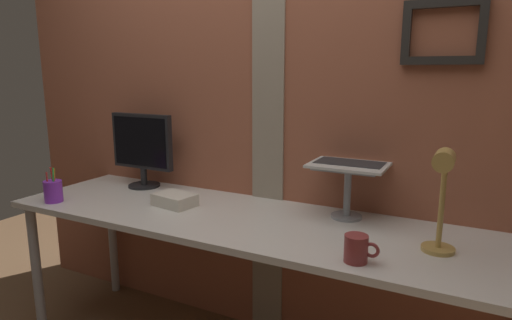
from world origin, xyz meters
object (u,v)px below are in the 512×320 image
object	(u,v)px
laptop	(353,152)
coffee_mug	(357,249)
desk_lamp	(442,190)
monitor	(142,145)
pen_cup	(53,191)

from	to	relation	value
laptop	coffee_mug	size ratio (longest dim) A/B	2.74
desk_lamp	monitor	bearing A→B (deg)	170.61
laptop	desk_lamp	bearing A→B (deg)	-39.36
pen_cup	coffee_mug	xyz separation A→B (m)	(1.55, 0.00, -0.01)
laptop	desk_lamp	xyz separation A→B (m)	(0.40, -0.33, -0.04)
laptop	pen_cup	distance (m)	1.50
pen_cup	coffee_mug	distance (m)	1.55
monitor	pen_cup	distance (m)	0.52
monitor	coffee_mug	size ratio (longest dim) A/B	3.43
desk_lamp	laptop	bearing A→B (deg)	140.64
laptop	desk_lamp	size ratio (longest dim) A/B	0.85
monitor	desk_lamp	bearing A→B (deg)	-9.39
laptop	coffee_mug	xyz separation A→B (m)	(0.16, -0.51, -0.24)
pen_cup	coffee_mug	world-z (taller)	pen_cup
desk_lamp	coffee_mug	bearing A→B (deg)	-143.74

